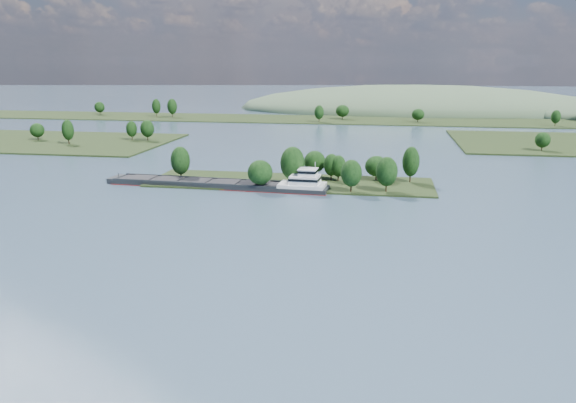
# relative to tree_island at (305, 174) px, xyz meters

# --- Properties ---
(ground) EXTENTS (1800.00, 1800.00, 0.00)m
(ground) POSITION_rel_tree_island_xyz_m (-5.58, -58.62, -3.96)
(ground) COLOR #324657
(ground) RESTS_ON ground
(tree_island) EXTENTS (100.00, 32.82, 14.73)m
(tree_island) POSITION_rel_tree_island_xyz_m (0.00, 0.00, 0.00)
(tree_island) COLOR black
(tree_island) RESTS_ON ground
(back_shoreline) EXTENTS (900.00, 60.00, 15.12)m
(back_shoreline) POSITION_rel_tree_island_xyz_m (2.70, 221.21, -3.26)
(back_shoreline) COLOR black
(back_shoreline) RESTS_ON ground
(hill_west) EXTENTS (320.00, 160.00, 44.00)m
(hill_west) POSITION_rel_tree_island_xyz_m (54.42, 321.38, -3.96)
(hill_west) COLOR #40583C
(hill_west) RESTS_ON ground
(cargo_barge) EXTENTS (78.92, 14.33, 10.61)m
(cargo_barge) POSITION_rel_tree_island_xyz_m (-24.36, -8.91, -2.62)
(cargo_barge) COLOR black
(cargo_barge) RESTS_ON ground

